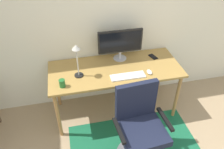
{
  "coord_description": "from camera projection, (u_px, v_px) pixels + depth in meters",
  "views": [
    {
      "loc": [
        -0.68,
        -0.54,
        2.45
      ],
      "look_at": [
        -0.22,
        1.52,
        0.86
      ],
      "focal_mm": 36.18,
      "sensor_mm": 36.0,
      "label": 1
    }
  ],
  "objects": [
    {
      "name": "computer_mouse",
      "position": [
        149.0,
        72.0,
        2.83
      ],
      "size": [
        0.06,
        0.1,
        0.03
      ],
      "primitive_type": "ellipsoid",
      "color": "white",
      "rests_on": "desk"
    },
    {
      "name": "keyboard",
      "position": [
        128.0,
        76.0,
        2.78
      ],
      "size": [
        0.43,
        0.13,
        0.02
      ],
      "primitive_type": "cube",
      "color": "white",
      "rests_on": "desk"
    },
    {
      "name": "coffee_cup",
      "position": [
        62.0,
        83.0,
        2.6
      ],
      "size": [
        0.07,
        0.07,
        0.1
      ],
      "primitive_type": "cylinder",
      "color": "#21662C",
      "rests_on": "desk"
    },
    {
      "name": "cell_phone",
      "position": [
        153.0,
        57.0,
        3.14
      ],
      "size": [
        0.1,
        0.15,
        0.01
      ],
      "primitive_type": "cube",
      "rotation": [
        0.0,
        0.0,
        0.29
      ],
      "color": "black",
      "rests_on": "desk"
    },
    {
      "name": "wall_back",
      "position": [
        117.0,
        15.0,
        2.95
      ],
      "size": [
        6.0,
        0.1,
        2.6
      ],
      "primitive_type": "cube",
      "color": "silver",
      "rests_on": "ground"
    },
    {
      "name": "desk",
      "position": [
        115.0,
        72.0,
        2.96
      ],
      "size": [
        1.71,
        0.71,
        0.76
      ],
      "color": "#A6803F",
      "rests_on": "ground"
    },
    {
      "name": "desk_lamp",
      "position": [
        77.0,
        55.0,
        2.62
      ],
      "size": [
        0.11,
        0.11,
        0.44
      ],
      "color": "black",
      "rests_on": "desk"
    },
    {
      "name": "office_chair",
      "position": [
        139.0,
        132.0,
        2.53
      ],
      "size": [
        0.59,
        0.56,
        1.0
      ],
      "rotation": [
        0.0,
        0.0,
        0.08
      ],
      "color": "slate",
      "rests_on": "ground"
    },
    {
      "name": "monitor",
      "position": [
        120.0,
        42.0,
        2.96
      ],
      "size": [
        0.59,
        0.18,
        0.42
      ],
      "color": "#B2B2B7",
      "rests_on": "desk"
    }
  ]
}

